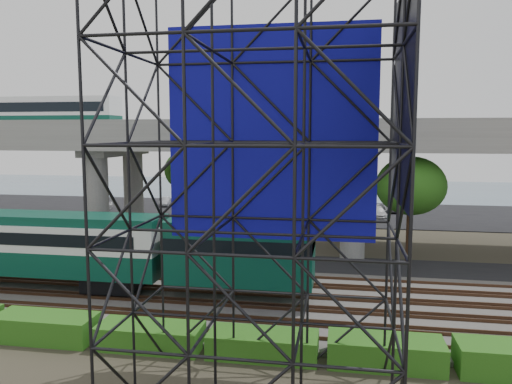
# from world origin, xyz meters

# --- Properties ---
(ground) EXTENTS (140.00, 140.00, 0.00)m
(ground) POSITION_xyz_m (0.00, 0.00, 0.00)
(ground) COLOR #474233
(ground) RESTS_ON ground
(ballast_bed) EXTENTS (90.00, 12.00, 0.20)m
(ballast_bed) POSITION_xyz_m (0.00, 2.00, 0.10)
(ballast_bed) COLOR slate
(ballast_bed) RESTS_ON ground
(service_road) EXTENTS (90.00, 5.00, 0.08)m
(service_road) POSITION_xyz_m (0.00, 10.50, 0.04)
(service_road) COLOR black
(service_road) RESTS_ON ground
(parking_lot) EXTENTS (90.00, 18.00, 0.08)m
(parking_lot) POSITION_xyz_m (0.00, 34.00, 0.04)
(parking_lot) COLOR black
(parking_lot) RESTS_ON ground
(harbor_water) EXTENTS (140.00, 40.00, 0.03)m
(harbor_water) POSITION_xyz_m (0.00, 56.00, 0.01)
(harbor_water) COLOR #40576A
(harbor_water) RESTS_ON ground
(rail_tracks) EXTENTS (90.00, 9.52, 0.16)m
(rail_tracks) POSITION_xyz_m (0.00, 2.00, 0.28)
(rail_tracks) COLOR #472D1E
(rail_tracks) RESTS_ON ballast_bed
(commuter_train) EXTENTS (29.30, 3.06, 4.30)m
(commuter_train) POSITION_xyz_m (-8.13, 2.00, 2.88)
(commuter_train) COLOR black
(commuter_train) RESTS_ON rail_tracks
(overpass) EXTENTS (80.00, 12.00, 12.40)m
(overpass) POSITION_xyz_m (-1.16, 16.00, 8.21)
(overpass) COLOR #9E9B93
(overpass) RESTS_ON ground
(scaffold_tower) EXTENTS (9.36, 6.36, 15.00)m
(scaffold_tower) POSITION_xyz_m (6.41, -7.98, 7.47)
(scaffold_tower) COLOR black
(scaffold_tower) RESTS_ON ground
(hedge_strip) EXTENTS (34.60, 1.80, 1.20)m
(hedge_strip) POSITION_xyz_m (1.01, -4.30, 0.56)
(hedge_strip) COLOR #286116
(hedge_strip) RESTS_ON ground
(trees) EXTENTS (40.94, 16.94, 7.69)m
(trees) POSITION_xyz_m (-4.67, 16.17, 5.57)
(trees) COLOR #382314
(trees) RESTS_ON ground
(parked_cars) EXTENTS (36.06, 9.59, 1.31)m
(parked_cars) POSITION_xyz_m (1.96, 33.61, 0.68)
(parked_cars) COLOR silver
(parked_cars) RESTS_ON parking_lot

